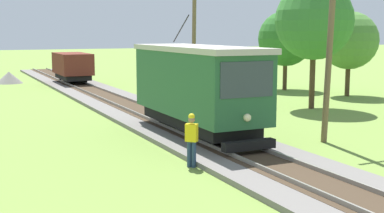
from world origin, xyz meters
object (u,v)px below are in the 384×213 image
object	(u,v)px
utility_pole_mid	(194,40)
freight_car	(72,66)
red_tram	(197,85)
track_worker	(192,138)
tree_right_far	(286,39)
tree_left_near	(349,41)
tree_right_near	(314,21)
utility_pole_near_tram	(330,42)
gravel_pile	(9,77)

from	to	relation	value
utility_pole_mid	freight_car	bearing A→B (deg)	106.10
red_tram	track_worker	distance (m)	5.00
utility_pole_mid	tree_right_far	size ratio (longest dim) A/B	1.27
freight_car	tree_left_near	bearing A→B (deg)	-45.12
track_worker	tree_right_near	size ratio (longest dim) A/B	0.25
track_worker	tree_right_near	xyz separation A→B (m)	(11.83, 8.96, 4.01)
freight_car	utility_pole_near_tram	world-z (taller)	utility_pole_near_tram
tree_right_far	utility_pole_near_tram	bearing A→B (deg)	-120.12
tree_right_near	track_worker	bearing A→B (deg)	-142.85
red_tram	tree_right_near	size ratio (longest dim) A/B	1.18
tree_left_near	tree_right_far	world-z (taller)	tree_right_far
utility_pole_mid	tree_right_far	bearing A→B (deg)	23.02
red_tram	tree_left_near	world-z (taller)	tree_left_near
tree_left_near	gravel_pile	bearing A→B (deg)	136.37
freight_car	tree_right_far	bearing A→B (deg)	-37.47
freight_car	track_worker	xyz separation A→B (m)	(-2.25, -28.11, -0.57)
gravel_pile	track_worker	xyz separation A→B (m)	(2.40, -31.76, 0.48)
utility_pole_near_tram	utility_pole_mid	distance (m)	12.39
utility_pole_mid	tree_right_far	world-z (taller)	utility_pole_mid
red_tram	gravel_pile	world-z (taller)	red_tram
track_worker	tree_left_near	world-z (taller)	tree_left_near
tree_right_far	utility_pole_mid	bearing A→B (deg)	-156.98
utility_pole_near_tram	tree_right_near	world-z (taller)	utility_pole_near_tram
utility_pole_mid	track_worker	distance (m)	15.26
utility_pole_near_tram	gravel_pile	world-z (taller)	utility_pole_near_tram
utility_pole_near_tram	tree_right_near	distance (m)	9.55
utility_pole_near_tram	tree_right_far	size ratio (longest dim) A/B	1.32
utility_pole_near_tram	gravel_pile	bearing A→B (deg)	106.14
gravel_pile	freight_car	bearing A→B (deg)	-38.13
track_worker	tree_right_far	size ratio (longest dim) A/B	0.30
tree_left_near	tree_right_far	xyz separation A→B (m)	(-1.68, 4.96, 0.08)
utility_pole_near_tram	track_worker	world-z (taller)	utility_pole_near_tram
utility_pole_near_tram	tree_left_near	xyz separation A→B (m)	(11.22, 11.49, -0.23)
freight_car	tree_right_near	xyz separation A→B (m)	(9.58, -19.14, 3.43)
tree_left_near	tree_right_far	size ratio (longest dim) A/B	0.97
utility_pole_near_tram	red_tram	bearing A→B (deg)	143.01
utility_pole_near_tram	tree_right_far	bearing A→B (deg)	59.88
track_worker	tree_left_near	size ratio (longest dim) A/B	0.31
red_tram	tree_right_near	world-z (taller)	tree_right_near
red_tram	utility_pole_near_tram	distance (m)	5.58
tree_left_near	utility_pole_mid	bearing A→B (deg)	175.40
red_tram	tree_right_near	bearing A→B (deg)	26.00
track_worker	tree_left_near	distance (m)	21.90
tree_right_far	tree_right_near	bearing A→B (deg)	-115.90
utility_pole_mid	tree_right_near	bearing A→B (deg)	-40.27
utility_pole_mid	tree_left_near	bearing A→B (deg)	-4.60
utility_pole_mid	tree_left_near	size ratio (longest dim) A/B	1.32
utility_pole_mid	tree_right_near	distance (m)	7.12
utility_pole_mid	tree_right_far	distance (m)	10.37
freight_car	tree_left_near	distance (m)	21.99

